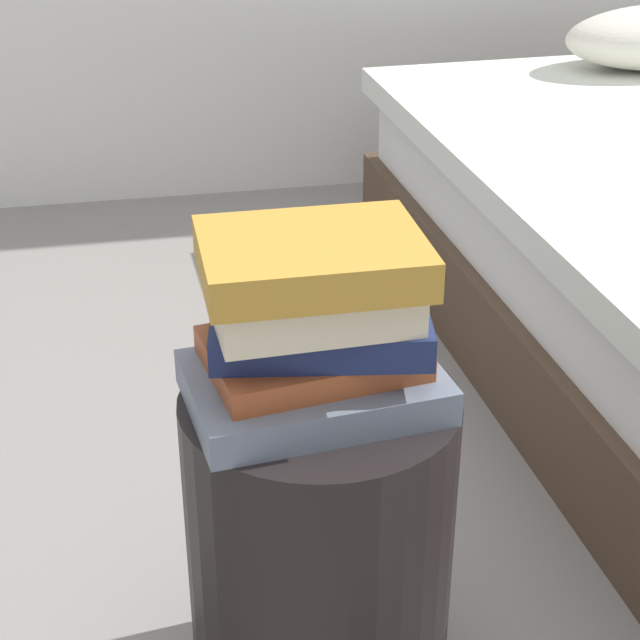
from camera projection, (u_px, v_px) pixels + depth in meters
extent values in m
cylinder|color=black|center=(320.00, 551.00, 1.40)|extent=(0.35, 0.35, 0.48)
cube|color=slate|center=(314.00, 387.00, 1.27)|extent=(0.32, 0.24, 0.04)
cube|color=#994723|center=(312.00, 353.00, 1.26)|extent=(0.27, 0.21, 0.03)
cube|color=#19234C|center=(323.00, 325.00, 1.25)|extent=(0.28, 0.19, 0.04)
cube|color=beige|center=(311.00, 296.00, 1.21)|extent=(0.23, 0.18, 0.05)
cube|color=#B7842D|center=(312.00, 258.00, 1.19)|extent=(0.25, 0.19, 0.05)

